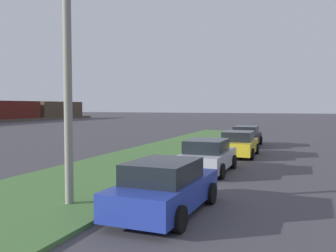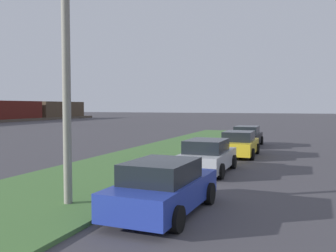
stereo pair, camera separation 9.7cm
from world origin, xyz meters
name	(u,v)px [view 2 (the right image)]	position (x,y,z in m)	size (l,w,h in m)	color
grass_median	(85,181)	(10.00, 8.06, 0.06)	(60.00, 6.00, 0.12)	#477238
parked_car_blue	(163,187)	(7.29, 3.77, 0.72)	(4.36, 2.14, 1.47)	#23389E
parked_car_silver	(207,156)	(13.75, 4.19, 0.72)	(4.31, 2.03, 1.47)	#B2B5BA
parked_car_yellow	(239,144)	(19.48, 3.74, 0.72)	(4.33, 2.07, 1.47)	gold
parked_car_black	(247,136)	(25.16, 4.11, 0.72)	(4.32, 2.05, 1.47)	black
streetlight	(77,54)	(6.87, 6.21, 4.39)	(0.36, 2.87, 7.50)	gray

